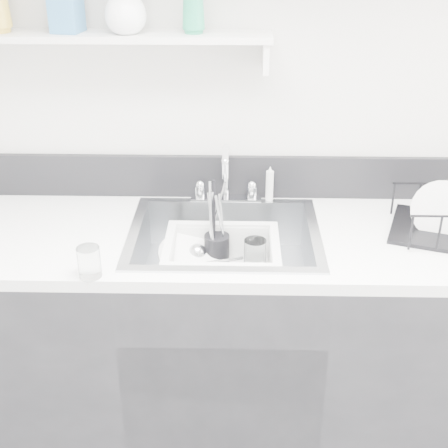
{
  "coord_description": "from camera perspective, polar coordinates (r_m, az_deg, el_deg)",
  "views": [
    {
      "loc": [
        0.04,
        -0.65,
        1.9
      ],
      "look_at": [
        0.0,
        1.14,
        0.98
      ],
      "focal_mm": 50.0,
      "sensor_mm": 36.0,
      "label": 1
    }
  ],
  "objects": [
    {
      "name": "backsplash",
      "position": [
        2.32,
        0.2,
        4.36
      ],
      "size": [
        3.2,
        0.02,
        0.16
      ],
      "primitive_type": "cube",
      "color": "black",
      "rests_on": "counter_run"
    },
    {
      "name": "soap_bottle_d",
      "position": [
        2.09,
        -2.84,
        19.57
      ],
      "size": [
        0.07,
        0.07,
        0.19
      ],
      "primitive_type": "imported",
      "rotation": [
        0.0,
        0.0,
        0.02
      ],
      "color": "#219667",
      "rests_on": "wall_shelf"
    },
    {
      "name": "utensil_cup",
      "position": [
        2.19,
        -0.67,
        -2.16
      ],
      "size": [
        0.09,
        0.09,
        0.3
      ],
      "rotation": [
        0.0,
        0.0,
        -0.17
      ],
      "color": "black",
      "rests_on": "wash_tub"
    },
    {
      "name": "ladle",
      "position": [
        2.14,
        -1.48,
        -3.73
      ],
      "size": [
        0.23,
        0.25,
        0.07
      ],
      "primitive_type": null,
      "rotation": [
        0.0,
        0.0,
        -0.9
      ],
      "color": "silver",
      "rests_on": "wash_tub"
    },
    {
      "name": "tumbler_counter",
      "position": [
        1.87,
        -12.23,
        -3.42
      ],
      "size": [
        0.09,
        0.09,
        0.1
      ],
      "primitive_type": "cylinder",
      "rotation": [
        0.0,
        0.0,
        -0.38
      ],
      "color": "white",
      "rests_on": "counter_run"
    },
    {
      "name": "room_shell",
      "position": [
        1.06,
        -1.0,
        15.42
      ],
      "size": [
        3.5,
        3.0,
        2.6
      ],
      "color": "silver",
      "rests_on": "ground"
    },
    {
      "name": "bowl_small",
      "position": [
        2.11,
        2.22,
        -4.78
      ],
      "size": [
        0.14,
        0.14,
        0.04
      ],
      "primitive_type": "imported",
      "rotation": [
        0.0,
        0.0,
        0.24
      ],
      "color": "white",
      "rests_on": "wash_tub"
    },
    {
      "name": "counter_run",
      "position": [
        2.34,
        0.03,
        -10.83
      ],
      "size": [
        3.2,
        0.62,
        0.92
      ],
      "color": "black",
      "rests_on": "ground"
    },
    {
      "name": "faucet",
      "position": [
        2.28,
        0.18,
        3.39
      ],
      "size": [
        0.26,
        0.18,
        0.23
      ],
      "color": "silver",
      "rests_on": "counter_run"
    },
    {
      "name": "soap_bottle_c",
      "position": [
        2.11,
        -9.05,
        19.11
      ],
      "size": [
        0.14,
        0.14,
        0.17
      ],
      "primitive_type": "imported",
      "rotation": [
        0.0,
        0.0,
        -0.02
      ],
      "color": "white",
      "rests_on": "wall_shelf"
    },
    {
      "name": "wall_shelf",
      "position": [
        2.15,
        -9.6,
        16.36
      ],
      "size": [
        1.0,
        0.16,
        0.12
      ],
      "color": "silver",
      "rests_on": "room_shell"
    },
    {
      "name": "side_sprayer",
      "position": [
        2.29,
        4.19,
        3.66
      ],
      "size": [
        0.03,
        0.03,
        0.14
      ],
      "primitive_type": "cylinder",
      "color": "silver",
      "rests_on": "counter_run"
    },
    {
      "name": "wash_tub",
      "position": [
        2.11,
        -0.19,
        -3.5
      ],
      "size": [
        0.39,
        0.32,
        0.15
      ],
      "primitive_type": null,
      "rotation": [
        0.0,
        0.0,
        -0.01
      ],
      "color": "silver",
      "rests_on": "sink"
    },
    {
      "name": "soap_bottle_b",
      "position": [
        2.16,
        -14.34,
        19.26
      ],
      "size": [
        0.11,
        0.11,
        0.2
      ],
      "primitive_type": "imported",
      "rotation": [
        0.0,
        0.0,
        -0.18
      ],
      "color": "teal",
      "rests_on": "wall_shelf"
    },
    {
      "name": "plate_stack",
      "position": [
        2.17,
        -3.01,
        -3.61
      ],
      "size": [
        0.26,
        0.25,
        0.1
      ],
      "rotation": [
        0.0,
        0.0,
        0.41
      ],
      "color": "white",
      "rests_on": "wash_tub"
    },
    {
      "name": "tumbler_in_tub",
      "position": [
        2.16,
        2.85,
        -2.81
      ],
      "size": [
        0.1,
        0.1,
        0.11
      ],
      "primitive_type": "cylinder",
      "rotation": [
        0.0,
        0.0,
        -0.28
      ],
      "color": "white",
      "rests_on": "wash_tub"
    },
    {
      "name": "sink",
      "position": [
        2.13,
        0.03,
        -2.97
      ],
      "size": [
        0.64,
        0.52,
        0.2
      ],
      "primitive_type": null,
      "color": "silver",
      "rests_on": "counter_run"
    }
  ]
}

